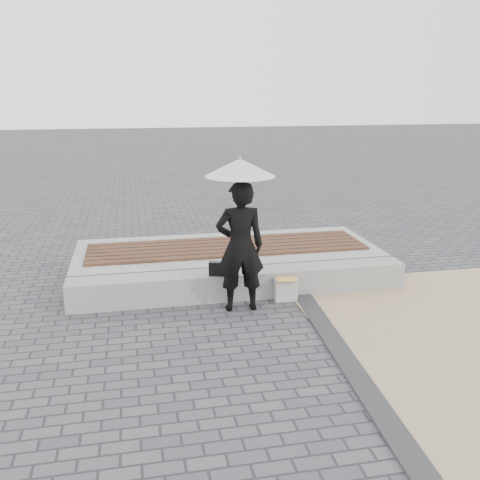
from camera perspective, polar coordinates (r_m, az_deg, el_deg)
name	(u,v)px	position (r m, az deg, el deg)	size (l,w,h in m)	color
ground	(269,343)	(6.62, 3.04, -10.89)	(80.00, 80.00, 0.00)	#4A4B4F
edging_band	(343,355)	(6.41, 10.85, -11.93)	(0.25, 5.20, 0.04)	#2F2F32
seating_ledge	(242,283)	(7.97, 0.17, -4.59)	(5.00, 0.45, 0.40)	gray
timber_platform	(227,259)	(9.09, -1.37, -2.04)	(5.00, 2.00, 0.40)	#9D9D98
timber_decking	(227,247)	(9.02, -1.37, -0.71)	(4.60, 1.20, 0.04)	brown
woman	(240,247)	(7.28, 0.00, -0.70)	(0.66, 0.43, 1.82)	black
parasol	(240,168)	(7.06, 0.00, 7.69)	(0.94, 0.94, 1.20)	#BABABF
handbag	(219,269)	(7.66, -2.21, -3.06)	(0.29, 0.10, 0.21)	black
canvas_tote	(286,289)	(7.83, 4.87, -5.24)	(0.33, 0.14, 0.35)	beige
magazine	(287,279)	(7.73, 5.00, -4.14)	(0.29, 0.21, 0.01)	red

